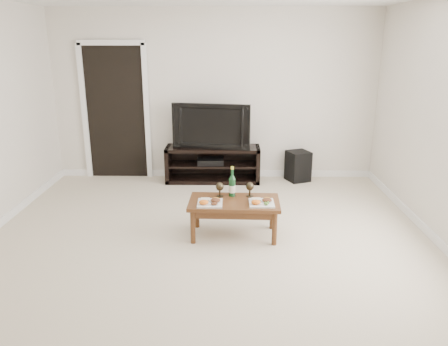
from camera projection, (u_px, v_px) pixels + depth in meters
floor at (206, 256)px, 4.50m from camera, size 5.50×5.50×0.00m
back_wall at (215, 96)px, 6.76m from camera, size 5.00×0.04×2.60m
doorway at (116, 113)px, 6.83m from camera, size 0.90×0.02×2.05m
media_console at (213, 164)px, 6.80m from camera, size 1.45×0.45×0.55m
television at (213, 125)px, 6.62m from camera, size 1.19×0.36×0.68m
av_receiver at (210, 161)px, 6.78m from camera, size 0.41×0.32×0.08m
subwoofer at (298, 166)px, 6.83m from camera, size 0.41×0.41×0.47m
coffee_table at (234, 218)px, 4.91m from camera, size 1.02×0.58×0.42m
plate_left at (210, 201)px, 4.74m from camera, size 0.27×0.27×0.07m
plate_right at (262, 201)px, 4.75m from camera, size 0.27×0.27×0.07m
wine_bottle at (232, 181)px, 4.95m from camera, size 0.07×0.07×0.35m
goblet_left at (220, 189)px, 4.96m from camera, size 0.09×0.09×0.17m
goblet_right at (250, 189)px, 4.96m from camera, size 0.09×0.09×0.17m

